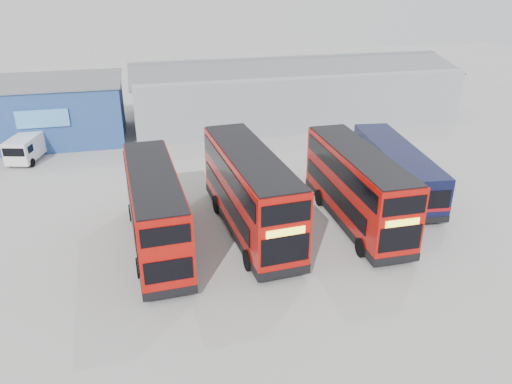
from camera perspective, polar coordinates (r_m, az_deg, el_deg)
name	(u,v)px	position (r m, az deg, el deg)	size (l,w,h in m)	color
ground_plane	(257,213)	(30.85, 0.17, -2.44)	(120.00, 120.00, 0.00)	gray
office_block	(50,110)	(46.77, -22.44, 8.64)	(12.30, 8.32, 5.12)	navy
maintenance_shed	(290,91)	(50.18, 3.86, 11.47)	(30.50, 12.00, 5.89)	#90949D
double_decker_left	(155,211)	(26.82, -11.41, -2.17)	(3.08, 10.49, 4.39)	#A90F09
double_decker_centre	(250,193)	(27.89, -0.69, -0.15)	(3.57, 11.37, 4.74)	#A90F09
double_decker_right	(357,188)	(29.46, 11.45, 0.44)	(2.76, 10.57, 4.45)	#A90F09
single_decker_blue	(395,169)	(34.72, 15.62, 2.51)	(3.76, 11.27, 3.00)	black
panel_van	(28,146)	(42.86, -24.64, 4.81)	(2.91, 4.83, 1.98)	white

